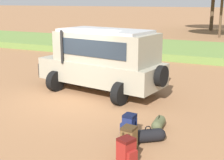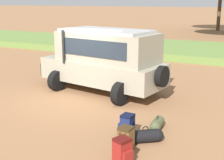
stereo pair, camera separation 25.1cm
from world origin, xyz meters
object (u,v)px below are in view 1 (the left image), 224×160
safari_vehicle (103,59)px  backpack_beside_front_wheel (129,138)px  backpack_near_rear_wheel (127,151)px  duffel_bag_low_black_case (159,123)px  duffel_bag_soft_canvas (148,136)px  backpack_cluster_center (129,125)px

safari_vehicle → backpack_beside_front_wheel: size_ratio=9.20×
backpack_near_rear_wheel → duffel_bag_low_black_case: size_ratio=0.75×
backpack_beside_front_wheel → duffel_bag_soft_canvas: backpack_beside_front_wheel is taller
safari_vehicle → backpack_beside_front_wheel: 5.08m
backpack_beside_front_wheel → backpack_near_rear_wheel: size_ratio=1.00×
backpack_near_rear_wheel → duffel_bag_soft_canvas: bearing=86.6°
safari_vehicle → duffel_bag_low_black_case: (3.05, -2.58, -1.14)m
backpack_cluster_center → duffel_bag_soft_canvas: backpack_cluster_center is taller
safari_vehicle → backpack_near_rear_wheel: size_ratio=9.25×
duffel_bag_low_black_case → duffel_bag_soft_canvas: bearing=-89.7°
safari_vehicle → backpack_beside_front_wheel: safari_vehicle is taller
safari_vehicle → duffel_bag_soft_canvas: size_ratio=6.64×
duffel_bag_low_black_case → duffel_bag_soft_canvas: duffel_bag_soft_canvas is taller
duffel_bag_soft_canvas → backpack_cluster_center: bearing=167.6°
backpack_cluster_center → backpack_near_rear_wheel: (0.49, -1.34, -0.01)m
backpack_beside_front_wheel → backpack_cluster_center: bearing=112.3°
safari_vehicle → duffel_bag_soft_canvas: (3.05, -3.53, -1.13)m
backpack_beside_front_wheel → backpack_cluster_center: size_ratio=0.97×
duffel_bag_low_black_case → backpack_cluster_center: bearing=-124.1°
backpack_beside_front_wheel → duffel_bag_soft_canvas: size_ratio=0.72×
backpack_cluster_center → duffel_bag_low_black_case: size_ratio=0.78×
safari_vehicle → backpack_cluster_center: safari_vehicle is taller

